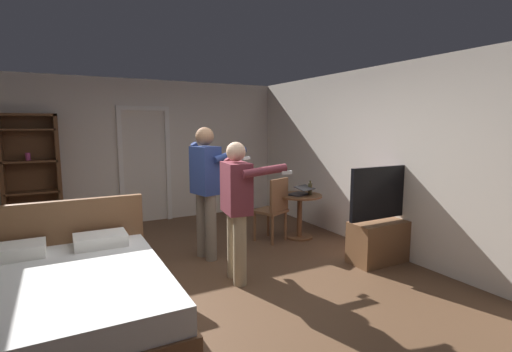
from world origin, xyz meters
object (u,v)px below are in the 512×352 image
bed (63,304)px  bottle_on_table (310,189)px  side_table (300,208)px  laptop (301,192)px  tv_flatscreen (383,232)px  wooden_chair (274,207)px  suitcase_dark (81,239)px  bookshelf (32,172)px  person_blue_shirt (237,202)px  person_striped_shirt (206,184)px

bed → bottle_on_table: bearing=20.8°
side_table → laptop: 0.28m
laptop → bottle_on_table: bottle_on_table is taller
tv_flatscreen → laptop: bearing=106.4°
tv_flatscreen → wooden_chair: size_ratio=1.28×
bed → side_table: 3.66m
suitcase_dark → bookshelf: bearing=135.3°
tv_flatscreen → suitcase_dark: tv_flatscreen is taller
tv_flatscreen → bottle_on_table: (-0.24, 1.29, 0.40)m
bed → suitcase_dark: size_ratio=3.20×
laptop → bottle_on_table: (0.15, -0.04, 0.04)m
bed → person_blue_shirt: bearing=12.0°
person_blue_shirt → person_striped_shirt: 0.88m
bookshelf → person_striped_shirt: 3.04m
bookshelf → wooden_chair: bearing=-31.6°
bed → bottle_on_table: bed is taller
side_table → person_striped_shirt: bearing=-174.4°
bed → bottle_on_table: 3.79m
bottle_on_table → person_blue_shirt: size_ratio=0.14×
laptop → suitcase_dark: bearing=161.6°
person_blue_shirt → side_table: bearing=33.2°
laptop → person_striped_shirt: 1.63m
bookshelf → suitcase_dark: size_ratio=3.11×
bottle_on_table → wooden_chair: (-0.59, 0.11, -0.25)m
laptop → tv_flatscreen: bearing=-73.6°
bed → suitcase_dark: 2.42m
tv_flatscreen → person_striped_shirt: bearing=148.7°
wooden_chair → suitcase_dark: 2.85m
tv_flatscreen → wooden_chair: tv_flatscreen is taller
bookshelf → suitcase_dark: 1.51m
bottle_on_table → suitcase_dark: bottle_on_table is taller
bookshelf → side_table: bookshelf is taller
bed → bottle_on_table: size_ratio=8.98×
bookshelf → side_table: bearing=-28.8°
bookshelf → laptop: 4.26m
bed → person_striped_shirt: size_ratio=1.15×
bed → person_blue_shirt: size_ratio=1.26×
tv_flatscreen → bottle_on_table: bearing=100.4°
bookshelf → tv_flatscreen: bookshelf is taller
suitcase_dark → wooden_chair: bearing=-4.1°
bottle_on_table → person_blue_shirt: person_blue_shirt is taller
bottle_on_table → suitcase_dark: 3.48m
bottle_on_table → suitcase_dark: (-3.25, 1.07, -0.64)m
tv_flatscreen → person_striped_shirt: (-2.00, 1.21, 0.63)m
person_blue_shirt → suitcase_dark: size_ratio=2.54×
bookshelf → person_blue_shirt: 3.75m
bottle_on_table → tv_flatscreen: bearing=-79.6°
wooden_chair → person_blue_shirt: size_ratio=0.62×
side_table → bottle_on_table: bottle_on_table is taller
laptop → bookshelf: bearing=150.6°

